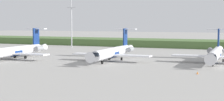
{
  "coord_description": "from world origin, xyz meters",
  "views": [
    {
      "loc": [
        34.26,
        -78.16,
        11.06
      ],
      "look_at": [
        0.0,
        9.7,
        3.0
      ],
      "focal_mm": 54.05,
      "sensor_mm": 36.0,
      "label": 1
    }
  ],
  "objects_px": {
    "regional_jet_second": "(113,52)",
    "safety_cone_front_marker": "(197,73)",
    "regional_jet_third": "(216,53)",
    "antenna_mast": "(71,22)",
    "regional_jet_nearest": "(16,51)"
  },
  "relations": [
    {
      "from": "regional_jet_second",
      "to": "regional_jet_third",
      "type": "xyz_separation_m",
      "value": [
        27.43,
        5.73,
        0.0
      ]
    },
    {
      "from": "safety_cone_front_marker",
      "to": "regional_jet_nearest",
      "type": "bearing_deg",
      "value": 169.52
    },
    {
      "from": "regional_jet_nearest",
      "to": "antenna_mast",
      "type": "xyz_separation_m",
      "value": [
        -7.19,
        48.12,
        8.36
      ]
    },
    {
      "from": "regional_jet_nearest",
      "to": "safety_cone_front_marker",
      "type": "relative_size",
      "value": 56.36
    },
    {
      "from": "regional_jet_third",
      "to": "safety_cone_front_marker",
      "type": "distance_m",
      "value": 22.3
    },
    {
      "from": "regional_jet_nearest",
      "to": "safety_cone_front_marker",
      "type": "height_order",
      "value": "regional_jet_nearest"
    },
    {
      "from": "regional_jet_nearest",
      "to": "safety_cone_front_marker",
      "type": "xyz_separation_m",
      "value": [
        53.82,
        -9.96,
        -2.26
      ]
    },
    {
      "from": "antenna_mast",
      "to": "safety_cone_front_marker",
      "type": "height_order",
      "value": "antenna_mast"
    },
    {
      "from": "regional_jet_third",
      "to": "safety_cone_front_marker",
      "type": "xyz_separation_m",
      "value": [
        -1.98,
        -22.09,
        -2.26
      ]
    },
    {
      "from": "antenna_mast",
      "to": "regional_jet_nearest",
      "type": "bearing_deg",
      "value": -81.5
    },
    {
      "from": "regional_jet_nearest",
      "to": "regional_jet_second",
      "type": "bearing_deg",
      "value": 12.72
    },
    {
      "from": "regional_jet_third",
      "to": "antenna_mast",
      "type": "height_order",
      "value": "antenna_mast"
    },
    {
      "from": "regional_jet_nearest",
      "to": "regional_jet_third",
      "type": "height_order",
      "value": "same"
    },
    {
      "from": "regional_jet_third",
      "to": "regional_jet_second",
      "type": "bearing_deg",
      "value": -168.2
    },
    {
      "from": "regional_jet_second",
      "to": "safety_cone_front_marker",
      "type": "distance_m",
      "value": 30.34
    }
  ]
}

